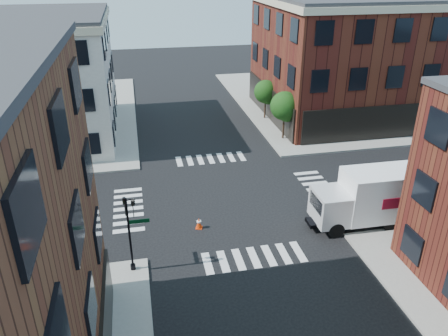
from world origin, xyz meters
TOP-DOWN VIEW (x-y plane):
  - ground at (0.00, 0.00)m, footprint 120.00×120.00m
  - sidewalk_ne at (21.00, 21.00)m, footprint 30.00×30.00m
  - building_ne at (20.50, 16.00)m, footprint 25.00×16.00m
  - tree_near at (7.56, 9.98)m, footprint 2.69×2.69m
  - tree_far at (7.56, 15.98)m, footprint 2.43×2.43m
  - signal_pole at (-6.72, -6.68)m, footprint 1.29×1.24m
  - box_truck at (8.59, -5.01)m, footprint 8.20×2.63m
  - traffic_cone at (-2.61, -3.33)m, footprint 0.51×0.51m

SIDE VIEW (x-z plane):
  - ground at x=0.00m, z-range 0.00..0.00m
  - sidewalk_ne at x=21.00m, z-range 0.00..0.15m
  - traffic_cone at x=-2.61m, z-range -0.01..0.74m
  - box_truck at x=8.59m, z-range 0.07..3.76m
  - signal_pole at x=-6.72m, z-range 0.56..5.16m
  - tree_far at x=7.56m, z-range 0.84..4.91m
  - tree_near at x=7.56m, z-range 0.91..5.41m
  - building_ne at x=20.50m, z-range 0.00..12.00m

